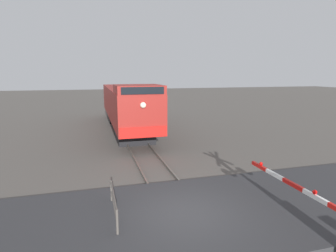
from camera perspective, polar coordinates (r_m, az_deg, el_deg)
name	(u,v)px	position (r m, az deg, el deg)	size (l,w,h in m)	color
ground_plane	(185,217)	(10.10, 3.58, -18.13)	(160.00, 160.00, 0.00)	#514C47
rail_track_left	(165,218)	(9.88, -0.56, -18.32)	(0.08, 80.00, 0.15)	#59544C
rail_track_right	(205,212)	(10.30, 7.54, -17.13)	(0.08, 80.00, 0.15)	#59544C
road_surface	(185,215)	(10.06, 3.58, -17.74)	(36.00, 5.79, 0.16)	#2D2D30
locomotive	(126,105)	(24.50, -8.55, 4.31)	(2.99, 16.85, 4.15)	black
guard_railing	(114,203)	(9.82, -11.02, -15.17)	(0.08, 2.39, 0.95)	#4C4742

